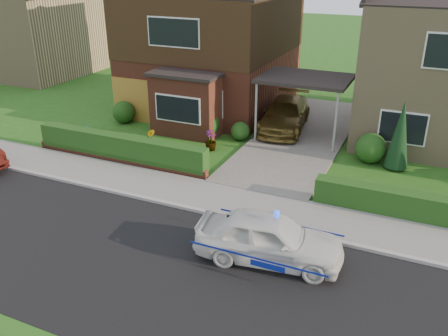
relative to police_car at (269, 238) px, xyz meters
The scene contains 22 objects.
ground 2.40m from the police_car, 138.52° to the right, with size 120.00×120.00×0.00m, color #225516.
road 2.40m from the police_car, 138.52° to the right, with size 60.00×6.00×0.02m, color black.
kerb 2.38m from the police_car, 138.58° to the left, with size 60.00×0.16×0.12m, color #9E9993.
sidewalk 3.16m from the police_car, 123.86° to the left, with size 60.00×2.00×0.10m, color slate.
driveway 9.65m from the police_car, 100.33° to the left, with size 3.80×12.00×0.12m, color #666059.
house_left 14.81m from the police_car, 121.25° to the left, with size 7.50×9.53×7.25m.
carport_link 9.79m from the police_car, 100.38° to the left, with size 3.80×3.00×2.77m.
garage_door 13.07m from the police_car, 139.79° to the left, with size 2.20×0.10×2.10m, color olive.
dwarf_wall 8.43m from the police_car, 153.37° to the left, with size 7.70×0.25×0.36m, color brown.
hedge_left 8.51m from the police_car, 152.47° to the left, with size 7.50×0.55×0.90m, color #143C13.
hedge_right 5.63m from the police_car, 43.19° to the left, with size 7.50×0.55×0.80m, color #143C13.
shrub_left_far 12.97m from the police_car, 142.06° to the left, with size 1.08×1.08×1.08m, color #143C13.
shrub_left_mid 9.65m from the police_car, 126.38° to the left, with size 1.32×1.32×1.32m, color #143C13.
shrub_left_near 9.07m from the police_car, 117.07° to the left, with size 0.84×0.84×0.84m, color #143C13.
shrub_right_near 8.01m from the police_car, 79.40° to the left, with size 1.20×1.20×1.20m, color #143C13.
conifer_a 8.09m from the police_car, 72.13° to the left, with size 0.90×0.90×2.60m, color black.
neighbour_left 26.18m from the police_car, 146.33° to the left, with size 6.50×7.00×5.20m, color tan.
police_car is the anchor object (origin of this frame).
driveway_car 10.42m from the police_car, 105.17° to the left, with size 1.88×4.63×1.34m, color brown.
potted_plant_a 11.09m from the police_car, 154.28° to the left, with size 0.44×0.30×0.83m, color gray.
potted_plant_b 9.30m from the police_car, 141.99° to the left, with size 0.44×0.35×0.80m, color gray.
potted_plant_c 8.04m from the police_car, 126.72° to the left, with size 0.48×0.48×0.86m, color gray.
Camera 1 is at (4.99, -8.68, 7.52)m, focal length 38.00 mm.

